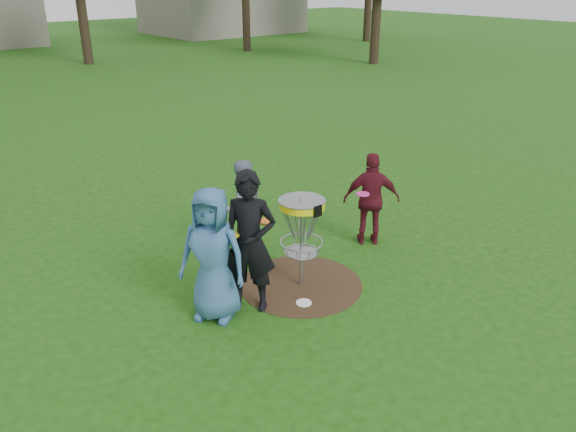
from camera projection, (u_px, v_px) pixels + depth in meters
ground at (301, 284)px, 8.26m from camera, size 100.00×100.00×0.00m
dirt_patch at (301, 284)px, 8.26m from camera, size 1.80×1.80×0.01m
player_blue at (213, 255)px, 7.16m from camera, size 0.98×1.06×1.82m
player_black at (250, 242)px, 7.34m from camera, size 0.82×0.84×1.95m
player_grey at (242, 208)px, 8.88m from camera, size 0.86×0.72×1.58m
player_maroon at (372, 199)px, 9.23m from camera, size 0.95×0.89×1.58m
disc_on_grass at (304, 303)px, 7.78m from camera, size 0.22×0.22×0.02m
disc_golf_basket at (302, 221)px, 7.85m from camera, size 0.66×0.67×1.38m
held_discs at (282, 212)px, 8.06m from camera, size 2.87×1.32×0.25m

